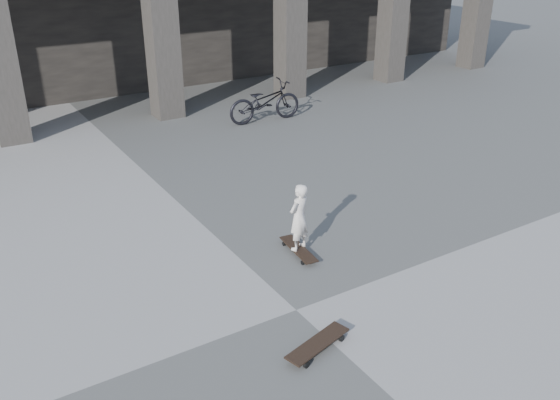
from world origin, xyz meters
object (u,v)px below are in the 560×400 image
skateboard_spare (318,344)px  child (299,217)px  bicycle (265,102)px  longboard (298,249)px

skateboard_spare → child: size_ratio=0.90×
skateboard_spare → bicycle: size_ratio=0.49×
longboard → child: child is taller
child → skateboard_spare: bearing=43.0°
skateboard_spare → child: bearing=47.1°
longboard → skateboard_spare: bearing=158.7°
bicycle → longboard: bearing=157.1°
skateboard_spare → longboard: bearing=47.1°
skateboard_spare → bicycle: bicycle is taller
longboard → skateboard_spare: (-0.99, -1.89, 0.01)m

